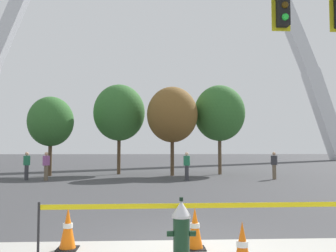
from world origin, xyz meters
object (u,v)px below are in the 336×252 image
object	(u,v)px
fire_hydrant	(181,231)
pedestrian_walking_right	(187,166)
pedestrian_walking_left	(46,166)
pedestrian_standing_center	(274,165)
monument_arch	(154,18)
traffic_cone_mid_sidewalk	(195,229)
traffic_cone_by_hydrant	(68,229)
pedestrian_near_trees	(27,166)
traffic_cone_curb_edge	(242,248)

from	to	relation	value
fire_hydrant	pedestrian_walking_right	world-z (taller)	pedestrian_walking_right
pedestrian_walking_left	pedestrian_standing_center	bearing A→B (deg)	0.66
fire_hydrant	monument_arch	xyz separation A→B (m)	(0.12, 50.19, 21.86)
traffic_cone_mid_sidewalk	monument_arch	xyz separation A→B (m)	(-0.17, 49.56, 21.97)
monument_arch	pedestrian_walking_left	size ratio (longest dim) A/B	38.25
fire_hydrant	traffic_cone_mid_sidewalk	distance (m)	0.71
fire_hydrant	pedestrian_walking_left	distance (m)	16.23
monument_arch	fire_hydrant	bearing A→B (deg)	-90.14
monument_arch	pedestrian_standing_center	world-z (taller)	monument_arch
fire_hydrant	traffic_cone_by_hydrant	size ratio (longest dim) A/B	1.36
monument_arch	pedestrian_near_trees	world-z (taller)	monument_arch
traffic_cone_by_hydrant	monument_arch	size ratio (longest dim) A/B	0.01
traffic_cone_by_hydrant	traffic_cone_mid_sidewalk	bearing A→B (deg)	-2.46
pedestrian_walking_left	traffic_cone_curb_edge	bearing A→B (deg)	-65.54
traffic_cone_mid_sidewalk	traffic_cone_by_hydrant	bearing A→B (deg)	177.54
monument_arch	pedestrian_standing_center	distance (m)	41.68
fire_hydrant	pedestrian_walking_left	xyz separation A→B (m)	(-6.29, 14.96, 0.35)
traffic_cone_mid_sidewalk	pedestrian_walking_right	xyz separation A→B (m)	(1.27, 13.84, 0.46)
traffic_cone_curb_edge	monument_arch	size ratio (longest dim) A/B	0.01
traffic_cone_mid_sidewalk	pedestrian_near_trees	bearing A→B (deg)	117.92
monument_arch	pedestrian_near_trees	distance (m)	41.70
traffic_cone_curb_edge	pedestrian_walking_right	size ratio (longest dim) A/B	0.46
pedestrian_walking_right	fire_hydrant	bearing A→B (deg)	-96.16
pedestrian_standing_center	pedestrian_near_trees	distance (m)	14.20
pedestrian_walking_left	pedestrian_walking_right	bearing A→B (deg)	-3.54
traffic_cone_by_hydrant	traffic_cone_curb_edge	size ratio (longest dim) A/B	1.00
monument_arch	pedestrian_standing_center	bearing A→B (deg)	-79.33
traffic_cone_by_hydrant	traffic_cone_curb_edge	world-z (taller)	same
fire_hydrant	traffic_cone_mid_sidewalk	bearing A→B (deg)	65.06
traffic_cone_curb_edge	fire_hydrant	bearing A→B (deg)	141.37
fire_hydrant	traffic_cone_curb_edge	distance (m)	1.04
traffic_cone_mid_sidewalk	pedestrian_near_trees	xyz separation A→B (m)	(-7.76, 14.65, 0.46)
traffic_cone_by_hydrant	traffic_cone_mid_sidewalk	distance (m)	2.23
traffic_cone_by_hydrant	traffic_cone_mid_sidewalk	size ratio (longest dim) A/B	1.00
pedestrian_near_trees	monument_arch	bearing A→B (deg)	77.73
pedestrian_standing_center	traffic_cone_mid_sidewalk	bearing A→B (deg)	-113.97
traffic_cone_mid_sidewalk	pedestrian_walking_left	distance (m)	15.78
pedestrian_walking_left	pedestrian_walking_right	xyz separation A→B (m)	(7.85, -0.49, 0.00)
traffic_cone_by_hydrant	pedestrian_walking_left	xyz separation A→B (m)	(-4.36, 14.23, 0.46)
monument_arch	pedestrian_walking_right	xyz separation A→B (m)	(1.44, -35.72, -21.51)
traffic_cone_curb_edge	pedestrian_walking_left	size ratio (longest dim) A/B	0.46
traffic_cone_mid_sidewalk	pedestrian_standing_center	size ratio (longest dim) A/B	0.46
fire_hydrant	pedestrian_walking_right	distance (m)	14.56
pedestrian_standing_center	pedestrian_walking_right	world-z (taller)	same
traffic_cone_curb_edge	pedestrian_standing_center	size ratio (longest dim) A/B	0.46
traffic_cone_curb_edge	pedestrian_walking_left	distance (m)	17.15
fire_hydrant	pedestrian_standing_center	distance (m)	16.55
monument_arch	pedestrian_walking_left	bearing A→B (deg)	-100.31
pedestrian_walking_right	traffic_cone_curb_edge	bearing A→B (deg)	-92.84
traffic_cone_curb_edge	traffic_cone_mid_sidewalk	bearing A→B (deg)	111.98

